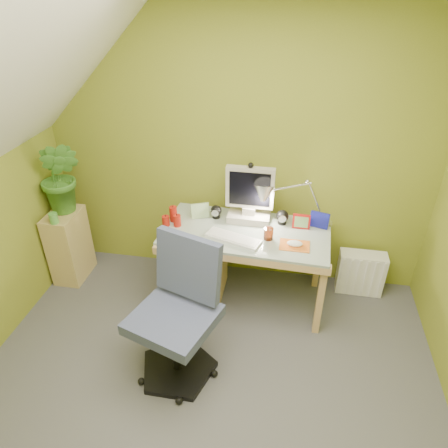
% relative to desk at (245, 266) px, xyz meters
% --- Properties ---
extents(floor, '(3.20, 3.20, 0.01)m').
position_rel_desk_xyz_m(floor, '(-0.14, -1.18, -0.35)').
color(floor, '#525258').
rests_on(floor, ground).
extents(wall_back, '(3.20, 0.01, 2.40)m').
position_rel_desk_xyz_m(wall_back, '(-0.14, 0.42, 0.85)').
color(wall_back, olive).
rests_on(wall_back, floor).
extents(desk, '(1.32, 0.71, 0.69)m').
position_rel_desk_xyz_m(desk, '(0.00, 0.00, 0.00)').
color(desk, tan).
rests_on(desk, floor).
extents(monitor, '(0.37, 0.22, 0.51)m').
position_rel_desk_xyz_m(monitor, '(0.00, 0.18, 0.60)').
color(monitor, '#B8B1A5').
rests_on(monitor, desk).
extents(speaker_left, '(0.09, 0.09, 0.11)m').
position_rel_desk_xyz_m(speaker_left, '(-0.27, 0.16, 0.40)').
color(speaker_left, black).
rests_on(speaker_left, desk).
extents(speaker_right, '(0.11, 0.11, 0.12)m').
position_rel_desk_xyz_m(speaker_right, '(0.27, 0.16, 0.41)').
color(speaker_right, black).
rests_on(speaker_right, desk).
extents(keyboard, '(0.45, 0.26, 0.02)m').
position_rel_desk_xyz_m(keyboard, '(-0.08, -0.14, 0.36)').
color(keyboard, white).
rests_on(keyboard, desk).
extents(mousepad, '(0.22, 0.16, 0.01)m').
position_rel_desk_xyz_m(mousepad, '(0.38, -0.14, 0.35)').
color(mousepad, orange).
rests_on(mousepad, desk).
extents(mouse, '(0.13, 0.09, 0.04)m').
position_rel_desk_xyz_m(mouse, '(0.38, -0.14, 0.37)').
color(mouse, white).
rests_on(mouse, mousepad).
extents(amber_tumbler, '(0.08, 0.08, 0.09)m').
position_rel_desk_xyz_m(amber_tumbler, '(0.18, -0.08, 0.39)').
color(amber_tumbler, '#933815').
rests_on(amber_tumbler, desk).
extents(candle_cluster, '(0.18, 0.17, 0.13)m').
position_rel_desk_xyz_m(candle_cluster, '(-0.60, 0.01, 0.41)').
color(candle_cluster, '#A81A0E').
rests_on(candle_cluster, desk).
extents(photo_frame_red, '(0.14, 0.02, 0.12)m').
position_rel_desk_xyz_m(photo_frame_red, '(0.42, 0.12, 0.40)').
color(photo_frame_red, '#A81412').
rests_on(photo_frame_red, desk).
extents(photo_frame_blue, '(0.15, 0.06, 0.13)m').
position_rel_desk_xyz_m(photo_frame_blue, '(0.56, 0.16, 0.41)').
color(photo_frame_blue, '#151991').
rests_on(photo_frame_blue, desk).
extents(photo_frame_green, '(0.14, 0.07, 0.13)m').
position_rel_desk_xyz_m(photo_frame_green, '(-0.40, 0.14, 0.41)').
color(photo_frame_green, '#A0C386').
rests_on(photo_frame_green, desk).
extents(desk_lamp, '(0.57, 0.31, 0.58)m').
position_rel_desk_xyz_m(desk_lamp, '(0.45, 0.18, 0.64)').
color(desk_lamp, silver).
rests_on(desk_lamp, desk).
extents(side_ledge, '(0.24, 0.38, 0.66)m').
position_rel_desk_xyz_m(side_ledge, '(-1.59, 0.05, -0.02)').
color(side_ledge, tan).
rests_on(side_ledge, floor).
extents(potted_plant, '(0.37, 0.31, 0.64)m').
position_rel_desk_xyz_m(potted_plant, '(-1.56, 0.10, 0.63)').
color(potted_plant, '#427F2A').
rests_on(potted_plant, side_ledge).
extents(green_cup, '(0.07, 0.07, 0.09)m').
position_rel_desk_xyz_m(green_cup, '(-1.57, -0.10, 0.36)').
color(green_cup, '#5BA946').
rests_on(green_cup, side_ledge).
extents(task_chair, '(0.73, 0.73, 1.04)m').
position_rel_desk_xyz_m(task_chair, '(-0.36, -0.84, 0.17)').
color(task_chair, '#40486A').
rests_on(task_chair, floor).
extents(radiator, '(0.39, 0.16, 0.39)m').
position_rel_desk_xyz_m(radiator, '(0.98, 0.28, -0.15)').
color(radiator, white).
rests_on(radiator, floor).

